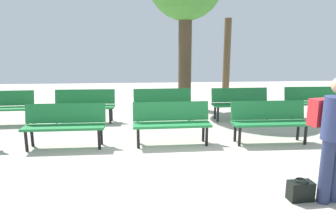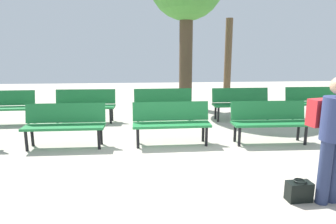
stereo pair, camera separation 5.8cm
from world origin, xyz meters
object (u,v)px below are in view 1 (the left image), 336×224
(bench_r1_c3, at_px, (240,102))
(bench_r1_c4, at_px, (313,100))
(bench_r0_c3, at_px, (269,119))
(bench_r1_c1, at_px, (85,104))
(tree_0, at_px, (227,59))
(bench_r0_c1, at_px, (65,123))
(bench_r1_c2, at_px, (163,103))
(bench_r0_c2, at_px, (172,120))
(visitor_with_backpack, at_px, (333,132))
(bench_r1_c0, at_px, (1,105))
(handbag, at_px, (300,190))

(bench_r1_c3, bearing_deg, bench_r1_c4, 0.94)
(bench_r0_c3, xyz_separation_m, bench_r1_c1, (-4.23, 2.16, 0.00))
(bench_r0_c3, relative_size, tree_0, 0.52)
(tree_0, bearing_deg, bench_r1_c3, -99.16)
(bench_r0_c1, relative_size, bench_r1_c2, 1.00)
(bench_r1_c2, relative_size, bench_r1_c3, 1.00)
(bench_r0_c2, distance_m, bench_r1_c1, 3.00)
(bench_r1_c3, bearing_deg, visitor_with_backpack, -94.70)
(bench_r1_c0, height_order, visitor_with_backpack, visitor_with_backpack)
(bench_r0_c1, relative_size, bench_r0_c2, 1.00)
(bench_r0_c3, relative_size, bench_r1_c3, 1.00)
(bench_r1_c4, bearing_deg, bench_r1_c0, -178.19)
(visitor_with_backpack, bearing_deg, bench_r1_c0, -51.59)
(bench_r0_c3, height_order, handbag, bench_r0_c3)
(tree_0, bearing_deg, bench_r1_c0, -152.99)
(bench_r0_c2, height_order, bench_r1_c4, same)
(bench_r1_c3, distance_m, visitor_with_backpack, 4.65)
(bench_r0_c2, xyz_separation_m, bench_r1_c0, (-4.28, 2.03, 0.00))
(bench_r0_c3, distance_m, bench_r1_c2, 3.01)
(bench_r1_c3, bearing_deg, tree_0, 80.42)
(tree_0, bearing_deg, bench_r1_c4, -65.71)
(bench_r1_c1, bearing_deg, bench_r0_c2, -42.66)
(bench_r1_c0, height_order, bench_r1_c1, same)
(bench_r0_c3, distance_m, tree_0, 5.80)
(bench_r1_c2, bearing_deg, bench_r0_c1, -136.96)
(bench_r0_c3, bearing_deg, bench_r0_c2, 179.15)
(bench_r0_c1, xyz_separation_m, bench_r0_c2, (2.17, 0.01, 0.00))
(bench_r1_c0, relative_size, bench_r1_c4, 1.00)
(bench_r0_c1, xyz_separation_m, bench_r0_c3, (4.25, -0.06, 0.00))
(bench_r0_c1, xyz_separation_m, handbag, (3.63, -2.55, -0.37))
(bench_r1_c4, bearing_deg, bench_r1_c1, -178.59)
(bench_r0_c1, distance_m, bench_r1_c2, 2.98)
(bench_r0_c3, height_order, bench_r1_c4, same)
(bench_r0_c1, bearing_deg, bench_r1_c2, 44.52)
(bench_r0_c3, relative_size, bench_r1_c4, 1.00)
(bench_r1_c0, bearing_deg, bench_r1_c1, 0.32)
(bench_r1_c0, relative_size, bench_r1_c3, 1.00)
(bench_r1_c4, distance_m, tree_0, 4.00)
(bench_r1_c1, distance_m, tree_0, 6.10)
(bench_r0_c3, bearing_deg, tree_0, 84.55)
(bench_r1_c3, height_order, visitor_with_backpack, visitor_with_backpack)
(tree_0, relative_size, handbag, 9.36)
(bench_r1_c0, bearing_deg, tree_0, 25.75)
(bench_r1_c2, bearing_deg, bench_r0_c3, -46.55)
(bench_r0_c3, xyz_separation_m, bench_r1_c0, (-6.36, 2.10, 0.00))
(tree_0, distance_m, handbag, 8.37)
(bench_r0_c1, relative_size, bench_r1_c4, 0.99)
(handbag, bearing_deg, bench_r1_c1, 127.93)
(bench_r1_c2, bearing_deg, tree_0, 50.86)
(bench_r1_c2, height_order, bench_r1_c3, same)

